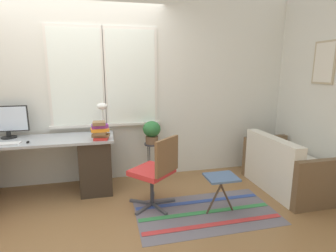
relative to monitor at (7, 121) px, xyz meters
name	(u,v)px	position (x,y,z in m)	size (l,w,h in m)	color
ground_plane	(78,202)	(0.83, -0.47, -0.97)	(14.00, 14.00, 0.00)	olive
wall_back_with_window	(77,88)	(0.85, 0.21, 0.39)	(9.00, 0.12, 2.70)	silver
wall_right_with_picture	(310,88)	(4.05, -0.47, 0.38)	(0.08, 9.00, 2.70)	silver
desk	(27,166)	(0.22, -0.17, -0.56)	(2.17, 0.60, 0.75)	#9EA3A8
monitor	(7,121)	(0.00, 0.00, 0.00)	(0.50, 0.18, 0.41)	black
keyboard	(1,144)	(0.02, -0.33, -0.21)	(0.42, 0.13, 0.02)	silver
mouse	(28,142)	(0.30, -0.32, -0.20)	(0.03, 0.06, 0.03)	black
desk_lamp	(103,111)	(1.18, -0.11, 0.11)	(0.15, 0.15, 0.43)	white
book_stack	(100,131)	(1.14, -0.36, -0.10)	(0.23, 0.20, 0.23)	red
office_chair_swivel	(156,170)	(1.76, -0.81, -0.51)	(0.61, 0.61, 0.87)	#47474C
couch_loveseat	(286,170)	(3.58, -0.73, -0.69)	(0.71, 1.21, 0.74)	silver
plant_stand	(152,149)	(1.85, -0.03, -0.48)	(0.22, 0.22, 0.57)	#333338
potted_plant	(152,131)	(1.85, -0.03, -0.22)	(0.25, 0.25, 0.33)	brown
floor_rug_striped	(206,212)	(2.29, -1.07, -0.96)	(1.59, 0.88, 0.01)	slate
folding_stool	(221,180)	(2.45, -1.10, -0.58)	(0.35, 0.29, 0.45)	slate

